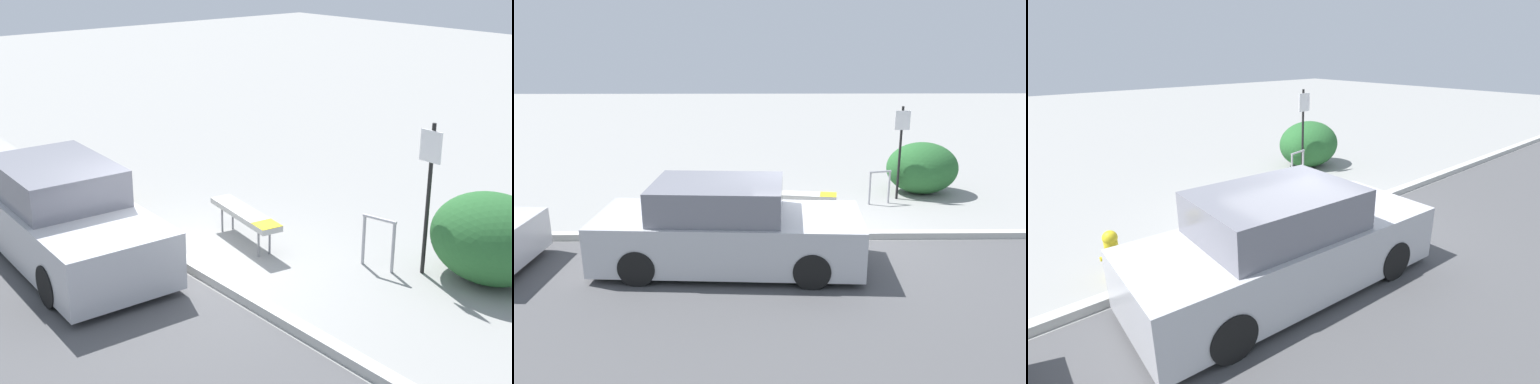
# 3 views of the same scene
# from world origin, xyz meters

# --- Properties ---
(ground_plane) EXTENTS (60.00, 60.00, 0.00)m
(ground_plane) POSITION_xyz_m (0.00, 0.00, 0.00)
(ground_plane) COLOR gray
(curb) EXTENTS (60.00, 0.20, 0.13)m
(curb) POSITION_xyz_m (0.00, 0.00, 0.07)
(curb) COLOR #B7B7B2
(curb) RESTS_ON ground_plane
(bench) EXTENTS (1.77, 0.64, 0.56)m
(bench) POSITION_xyz_m (-0.27, 1.27, 0.50)
(bench) COLOR gray
(bench) RESTS_ON ground_plane
(bike_rack) EXTENTS (0.55, 0.17, 0.83)m
(bike_rack) POSITION_xyz_m (1.76, 2.21, 0.50)
(bike_rack) COLOR #99999E
(bike_rack) RESTS_ON ground_plane
(sign_post) EXTENTS (0.36, 0.08, 2.30)m
(sign_post) POSITION_xyz_m (2.30, 2.60, 1.38)
(sign_post) COLOR black
(sign_post) RESTS_ON ground_plane
(fire_hydrant) EXTENTS (0.36, 0.22, 0.77)m
(fire_hydrant) POSITION_xyz_m (-3.44, 0.62, 0.41)
(fire_hydrant) COLOR gold
(fire_hydrant) RESTS_ON ground_plane
(shrub_hedge) EXTENTS (1.81, 1.54, 1.32)m
(shrub_hedge) POSITION_xyz_m (3.05, 3.15, 0.66)
(shrub_hedge) COLOR #28602D
(shrub_hedge) RESTS_ON ground_plane
(parked_car_near) EXTENTS (4.57, 1.95, 1.51)m
(parked_car_near) POSITION_xyz_m (-1.65, -1.25, 0.68)
(parked_car_near) COLOR black
(parked_car_near) RESTS_ON ground_plane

